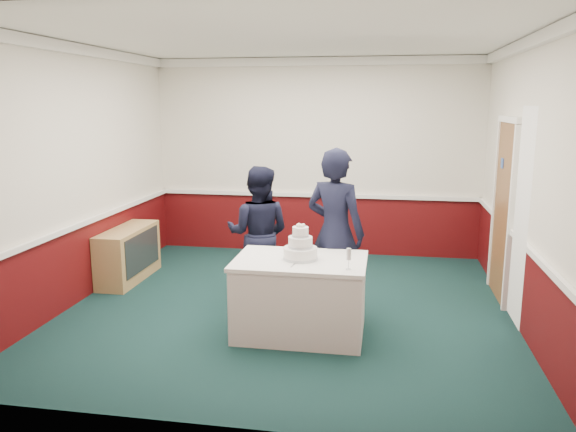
% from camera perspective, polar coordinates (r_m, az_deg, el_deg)
% --- Properties ---
extents(ground, '(5.00, 5.00, 0.00)m').
position_cam_1_polar(ground, '(6.60, 0.04, -9.22)').
color(ground, '#112B29').
rests_on(ground, ground).
extents(room_shell, '(5.00, 5.00, 3.00)m').
position_cam_1_polar(room_shell, '(6.78, 1.59, 8.36)').
color(room_shell, silver).
rests_on(room_shell, ground).
extents(sideboard, '(0.41, 1.20, 0.70)m').
position_cam_1_polar(sideboard, '(7.78, -15.90, -3.74)').
color(sideboard, tan).
rests_on(sideboard, ground).
extents(cake_table, '(1.32, 0.92, 0.79)m').
position_cam_1_polar(cake_table, '(5.76, 1.24, -8.12)').
color(cake_table, white).
rests_on(cake_table, ground).
extents(wedding_cake, '(0.35, 0.35, 0.36)m').
position_cam_1_polar(wedding_cake, '(5.61, 1.26, -3.31)').
color(wedding_cake, white).
rests_on(wedding_cake, cake_table).
extents(cake_knife, '(0.04, 0.22, 0.00)m').
position_cam_1_polar(cake_knife, '(5.46, 0.63, -4.92)').
color(cake_knife, silver).
rests_on(cake_knife, cake_table).
extents(champagne_flute, '(0.05, 0.05, 0.21)m').
position_cam_1_polar(champagne_flute, '(5.29, 6.19, -4.00)').
color(champagne_flute, silver).
rests_on(champagne_flute, cake_table).
extents(person_man, '(0.79, 0.62, 1.61)m').
position_cam_1_polar(person_man, '(6.67, -3.03, -1.79)').
color(person_man, black).
rests_on(person_man, ground).
extents(person_woman, '(0.80, 0.66, 1.86)m').
position_cam_1_polar(person_woman, '(6.18, 4.82, -1.68)').
color(person_woman, black).
rests_on(person_woman, ground).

